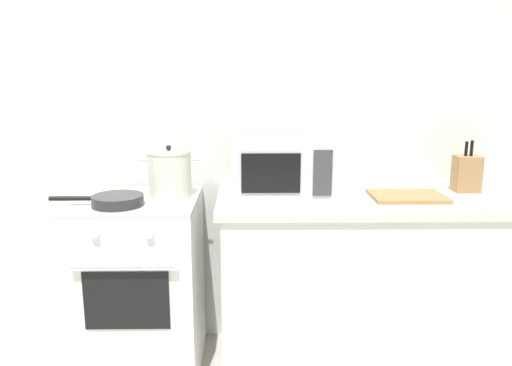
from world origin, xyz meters
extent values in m
cube|color=silver|center=(0.30, 0.97, 1.25)|extent=(4.40, 0.10, 2.50)
cube|color=white|center=(0.90, 0.62, 0.44)|extent=(1.64, 0.56, 0.88)
cube|color=beige|center=(0.90, 0.62, 0.90)|extent=(1.70, 0.60, 0.04)
cube|color=white|center=(-0.35, 0.60, 0.45)|extent=(0.60, 0.60, 0.90)
cube|color=#B7B7BC|center=(-0.35, 0.60, 0.91)|extent=(0.60, 0.60, 0.02)
cube|color=black|center=(-0.35, 0.30, 0.52)|extent=(0.39, 0.01, 0.28)
cylinder|color=silver|center=(-0.35, 0.27, 0.70)|extent=(0.48, 0.02, 0.02)
cylinder|color=silver|center=(-0.47, 0.29, 0.84)|extent=(0.04, 0.02, 0.04)
cylinder|color=silver|center=(-0.23, 0.29, 0.84)|extent=(0.04, 0.02, 0.04)
cylinder|color=beige|center=(-0.19, 0.67, 1.03)|extent=(0.22, 0.22, 0.22)
cylinder|color=beige|center=(-0.19, 0.67, 1.15)|extent=(0.23, 0.23, 0.01)
sphere|color=black|center=(-0.19, 0.67, 1.17)|extent=(0.03, 0.03, 0.03)
cylinder|color=beige|center=(-0.32, 0.67, 1.11)|extent=(0.05, 0.01, 0.01)
cylinder|color=beige|center=(-0.06, 0.67, 1.11)|extent=(0.05, 0.01, 0.01)
cylinder|color=#28282B|center=(-0.41, 0.48, 0.95)|extent=(0.24, 0.24, 0.05)
cylinder|color=black|center=(-0.63, 0.48, 0.96)|extent=(0.20, 0.02, 0.02)
cube|color=silver|center=(0.37, 0.68, 1.07)|extent=(0.50, 0.36, 0.30)
cube|color=black|center=(0.31, 0.50, 1.07)|extent=(0.28, 0.01, 0.19)
cube|color=#38383D|center=(0.56, 0.50, 1.07)|extent=(0.09, 0.01, 0.22)
cube|color=#997047|center=(1.00, 0.60, 0.93)|extent=(0.36, 0.26, 0.02)
cube|color=#997047|center=(1.35, 0.74, 1.02)|extent=(0.13, 0.10, 0.19)
cylinder|color=black|center=(1.34, 0.74, 1.15)|extent=(0.02, 0.02, 0.08)
cylinder|color=black|center=(1.37, 0.74, 1.15)|extent=(0.02, 0.02, 0.08)
camera|label=1|loc=(0.21, -1.83, 1.54)|focal=35.37mm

